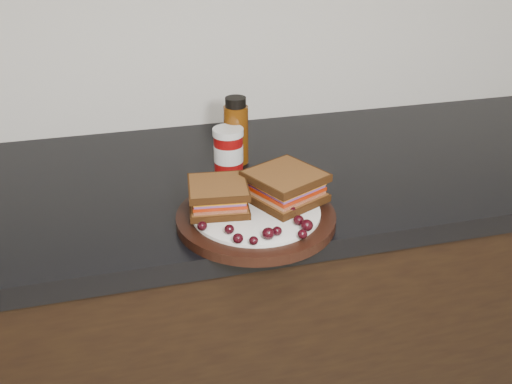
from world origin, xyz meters
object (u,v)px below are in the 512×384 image
at_px(plate, 256,218).
at_px(oil_bottle, 236,130).
at_px(sandwich_left, 218,196).
at_px(condiment_jar, 228,150).

xyz_separation_m(plate, oil_bottle, (0.03, 0.26, 0.06)).
distance_m(sandwich_left, oil_bottle, 0.25).
distance_m(plate, oil_bottle, 0.27).
relative_size(plate, sandwich_left, 2.73).
relative_size(plate, oil_bottle, 1.94).
bearing_deg(sandwich_left, condiment_jar, 79.80).
height_order(plate, condiment_jar, condiment_jar).
height_order(condiment_jar, oil_bottle, oil_bottle).
bearing_deg(oil_bottle, condiment_jar, -122.95).
bearing_deg(sandwich_left, oil_bottle, 76.88).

